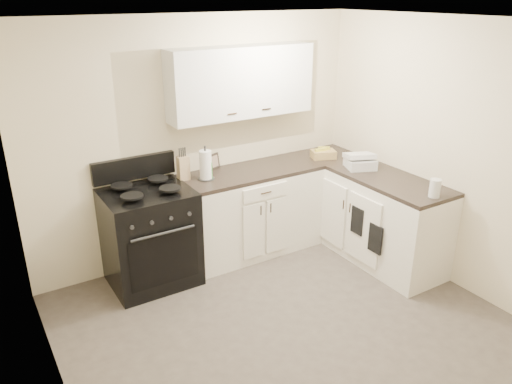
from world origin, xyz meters
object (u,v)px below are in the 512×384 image
wicker_basket (323,154)px  countertop_grill (360,163)px  knife_block (183,168)px  stove (150,239)px  paper_towel (206,165)px

wicker_basket → countertop_grill: size_ratio=0.91×
knife_block → stove: bearing=-161.8°
knife_block → countertop_grill: 1.86m
paper_towel → countertop_grill: paper_towel is taller
knife_block → wicker_basket: 1.63m
stove → wicker_basket: (2.07, -0.04, 0.52)m
stove → countertop_grill: size_ratio=3.44×
countertop_grill → paper_towel: bearing=-177.9°
countertop_grill → knife_block: bearing=-178.9°
knife_block → wicker_basket: (1.62, -0.19, -0.08)m
knife_block → countertop_grill: (1.74, -0.66, -0.07)m
paper_towel → wicker_basket: paper_towel is taller
stove → wicker_basket: wicker_basket is taller
stove → wicker_basket: size_ratio=3.78×
paper_towel → countertop_grill: size_ratio=1.02×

